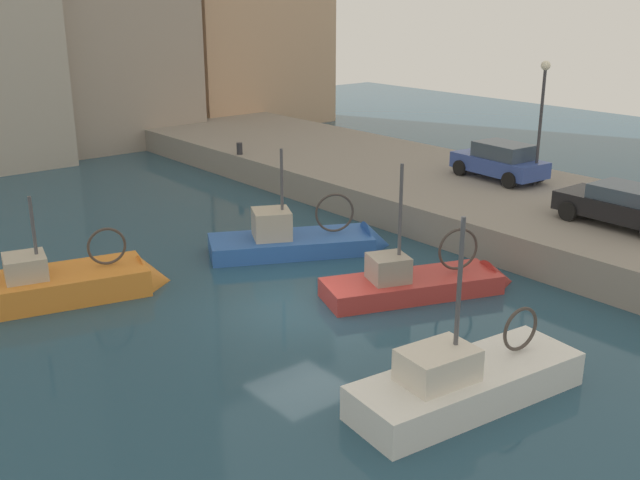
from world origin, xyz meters
TOP-DOWN VIEW (x-y plane):
  - water_surface at (0.00, 0.00)m, footprint 80.00×80.00m
  - quay_wall at (11.50, 0.00)m, footprint 9.00×56.00m
  - fishing_boat_white at (0.06, -6.20)m, footprint 6.40×2.53m
  - fishing_boat_red at (3.58, -1.37)m, footprint 6.22×3.64m
  - fishing_boat_blue at (3.17, 3.84)m, footprint 6.46×4.56m
  - fishing_boat_orange at (-4.37, 4.98)m, footprint 5.74×3.21m
  - parked_car_blue at (12.80, 3.12)m, footprint 2.17×4.04m
  - parked_car_black at (10.67, -3.53)m, footprint 2.07×4.31m
  - mooring_bollard_north at (7.35, 14.00)m, footprint 0.28×0.28m
  - quay_streetlamp at (13.00, 1.52)m, footprint 0.36×0.36m

SIDE VIEW (x-z plane):
  - water_surface at x=0.00m, z-range 0.00..0.00m
  - fishing_boat_orange at x=-4.37m, z-range -1.94..2.11m
  - fishing_boat_red at x=3.58m, z-range -2.27..2.46m
  - fishing_boat_white at x=0.06m, z-range -2.42..2.63m
  - fishing_boat_blue at x=3.17m, z-range -2.14..2.38m
  - quay_wall at x=11.50m, z-range 0.00..1.20m
  - mooring_bollard_north at x=7.35m, z-range 1.20..1.75m
  - parked_car_black at x=10.67m, z-range 1.23..2.57m
  - parked_car_blue at x=12.80m, z-range 1.21..2.71m
  - quay_streetlamp at x=13.00m, z-range 2.04..6.87m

